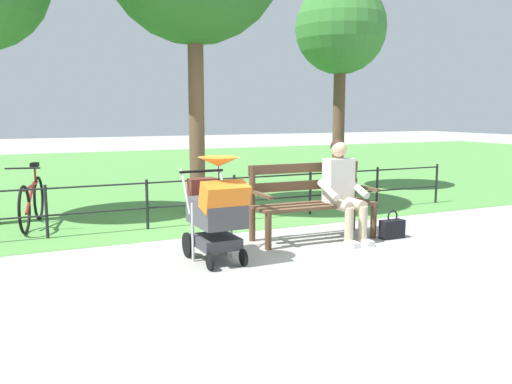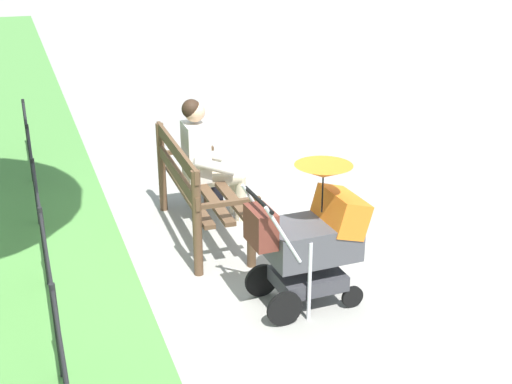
# 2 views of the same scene
# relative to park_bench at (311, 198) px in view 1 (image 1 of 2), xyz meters

# --- Properties ---
(ground_plane) EXTENTS (60.00, 60.00, 0.00)m
(ground_plane) POSITION_rel_park_bench_xyz_m (0.48, 0.12, -0.53)
(ground_plane) COLOR #9E9B93
(grass_lawn) EXTENTS (40.00, 16.00, 0.01)m
(grass_lawn) POSITION_rel_park_bench_xyz_m (0.48, -8.68, -0.52)
(grass_lawn) COLOR #518E42
(grass_lawn) RESTS_ON ground
(park_bench) EXTENTS (1.61, 0.63, 0.96)m
(park_bench) POSITION_rel_park_bench_xyz_m (0.00, 0.00, 0.00)
(park_bench) COLOR brown
(park_bench) RESTS_ON ground
(person_on_bench) EXTENTS (0.54, 0.74, 1.28)m
(person_on_bench) POSITION_rel_park_bench_xyz_m (-0.33, 0.22, 0.15)
(person_on_bench) COLOR tan
(person_on_bench) RESTS_ON ground
(stroller) EXTENTS (0.52, 0.90, 1.15)m
(stroller) POSITION_rel_park_bench_xyz_m (1.49, 0.53, 0.07)
(stroller) COLOR black
(stroller) RESTS_ON ground
(handbag) EXTENTS (0.32, 0.14, 0.37)m
(handbag) POSITION_rel_park_bench_xyz_m (-0.95, 0.46, -0.40)
(handbag) COLOR black
(handbag) RESTS_ON ground
(park_fence) EXTENTS (7.84, 0.04, 0.70)m
(park_fence) POSITION_rel_park_bench_xyz_m (0.20, -1.41, -0.10)
(park_fence) COLOR black
(park_fence) RESTS_ON ground
(tree_far_right) EXTENTS (1.82, 1.82, 4.18)m
(tree_far_right) POSITION_rel_park_bench_xyz_m (-2.69, -3.46, 2.70)
(tree_far_right) COLOR brown
(tree_far_right) RESTS_ON ground
(bicycle) EXTENTS (0.53, 1.63, 0.89)m
(bicycle) POSITION_rel_park_bench_xyz_m (3.22, -2.30, -0.16)
(bicycle) COLOR black
(bicycle) RESTS_ON ground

